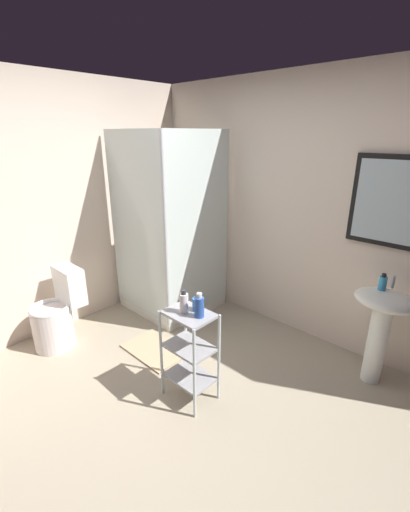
{
  "coord_description": "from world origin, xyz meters",
  "views": [
    {
      "loc": [
        1.52,
        -1.14,
        1.96
      ],
      "look_at": [
        -0.21,
        0.69,
        1.04
      ],
      "focal_mm": 23.82,
      "sensor_mm": 36.0,
      "label": 1
    }
  ],
  "objects_px": {
    "rinse_cup": "(197,304)",
    "shampoo_bottle_blue": "(199,306)",
    "bath_mat": "(155,349)",
    "shower_stall": "(171,273)",
    "toilet": "(57,315)",
    "hand_soap_bottle": "(383,283)",
    "pedestal_sink": "(382,319)",
    "storage_cart": "(190,349)",
    "lotion_bottle_white": "(184,303)"
  },
  "relations": [
    {
      "from": "pedestal_sink",
      "to": "shampoo_bottle_blue",
      "type": "relative_size",
      "value": 4.42
    },
    {
      "from": "pedestal_sink",
      "to": "hand_soap_bottle",
      "type": "relative_size",
      "value": 5.99
    },
    {
      "from": "shower_stall",
      "to": "toilet",
      "type": "xyz_separation_m",
      "value": [
        -0.28,
        -1.21,
        -0.15
      ]
    },
    {
      "from": "pedestal_sink",
      "to": "shampoo_bottle_blue",
      "type": "bearing_deg",
      "value": -127.15
    },
    {
      "from": "hand_soap_bottle",
      "to": "bath_mat",
      "type": "xyz_separation_m",
      "value": [
        -1.59,
        -1.02,
        -0.86
      ]
    },
    {
      "from": "toilet",
      "to": "hand_soap_bottle",
      "type": "bearing_deg",
      "value": 33.79
    },
    {
      "from": "shampoo_bottle_blue",
      "to": "pedestal_sink",
      "type": "bearing_deg",
      "value": 52.85
    },
    {
      "from": "storage_cart",
      "to": "bath_mat",
      "type": "bearing_deg",
      "value": 164.87
    },
    {
      "from": "rinse_cup",
      "to": "shampoo_bottle_blue",
      "type": "bearing_deg",
      "value": -37.18
    },
    {
      "from": "rinse_cup",
      "to": "pedestal_sink",
      "type": "bearing_deg",
      "value": 49.18
    },
    {
      "from": "shower_stall",
      "to": "toilet",
      "type": "relative_size",
      "value": 2.63
    },
    {
      "from": "toilet",
      "to": "hand_soap_bottle",
      "type": "distance_m",
      "value": 2.89
    },
    {
      "from": "shower_stall",
      "to": "bath_mat",
      "type": "distance_m",
      "value": 0.93
    },
    {
      "from": "hand_soap_bottle",
      "to": "bath_mat",
      "type": "distance_m",
      "value": 2.07
    },
    {
      "from": "pedestal_sink",
      "to": "toilet",
      "type": "height_order",
      "value": "pedestal_sink"
    },
    {
      "from": "storage_cart",
      "to": "rinse_cup",
      "type": "xyz_separation_m",
      "value": [
        0.02,
        0.07,
        0.35
      ]
    },
    {
      "from": "shower_stall",
      "to": "lotion_bottle_white",
      "type": "xyz_separation_m",
      "value": [
        1.13,
        -0.85,
        0.35
      ]
    },
    {
      "from": "lotion_bottle_white",
      "to": "shower_stall",
      "type": "bearing_deg",
      "value": 142.97
    },
    {
      "from": "toilet",
      "to": "pedestal_sink",
      "type": "bearing_deg",
      "value": 32.85
    },
    {
      "from": "shower_stall",
      "to": "pedestal_sink",
      "type": "relative_size",
      "value": 2.47
    },
    {
      "from": "storage_cart",
      "to": "shampoo_bottle_blue",
      "type": "bearing_deg",
      "value": 8.61
    },
    {
      "from": "toilet",
      "to": "rinse_cup",
      "type": "bearing_deg",
      "value": 17.21
    },
    {
      "from": "shampoo_bottle_blue",
      "to": "rinse_cup",
      "type": "xyz_separation_m",
      "value": [
        -0.07,
        0.06,
        -0.03
      ]
    },
    {
      "from": "shower_stall",
      "to": "lotion_bottle_white",
      "type": "distance_m",
      "value": 1.46
    },
    {
      "from": "pedestal_sink",
      "to": "hand_soap_bottle",
      "type": "height_order",
      "value": "hand_soap_bottle"
    },
    {
      "from": "hand_soap_bottle",
      "to": "lotion_bottle_white",
      "type": "bearing_deg",
      "value": -128.11
    },
    {
      "from": "shower_stall",
      "to": "hand_soap_bottle",
      "type": "xyz_separation_m",
      "value": [
        2.08,
        0.37,
        0.41
      ]
    },
    {
      "from": "toilet",
      "to": "shampoo_bottle_blue",
      "type": "relative_size",
      "value": 4.15
    },
    {
      "from": "shampoo_bottle_blue",
      "to": "shower_stall",
      "type": "bearing_deg",
      "value": 146.75
    },
    {
      "from": "shower_stall",
      "to": "shampoo_bottle_blue",
      "type": "height_order",
      "value": "shower_stall"
    },
    {
      "from": "hand_soap_bottle",
      "to": "lotion_bottle_white",
      "type": "height_order",
      "value": "hand_soap_bottle"
    },
    {
      "from": "storage_cart",
      "to": "hand_soap_bottle",
      "type": "xyz_separation_m",
      "value": [
        0.92,
        1.2,
        0.43
      ]
    },
    {
      "from": "shower_stall",
      "to": "hand_soap_bottle",
      "type": "distance_m",
      "value": 2.15
    },
    {
      "from": "shower_stall",
      "to": "storage_cart",
      "type": "distance_m",
      "value": 1.43
    },
    {
      "from": "pedestal_sink",
      "to": "lotion_bottle_white",
      "type": "bearing_deg",
      "value": -130.07
    },
    {
      "from": "shower_stall",
      "to": "rinse_cup",
      "type": "height_order",
      "value": "shower_stall"
    },
    {
      "from": "rinse_cup",
      "to": "bath_mat",
      "type": "relative_size",
      "value": 0.16
    },
    {
      "from": "bath_mat",
      "to": "pedestal_sink",
      "type": "bearing_deg",
      "value": 31.22
    },
    {
      "from": "toilet",
      "to": "storage_cart",
      "type": "height_order",
      "value": "toilet"
    },
    {
      "from": "pedestal_sink",
      "to": "shower_stall",
      "type": "bearing_deg",
      "value": -170.92
    },
    {
      "from": "shower_stall",
      "to": "bath_mat",
      "type": "bearing_deg",
      "value": -53.07
    },
    {
      "from": "storage_cart",
      "to": "rinse_cup",
      "type": "bearing_deg",
      "value": 76.87
    },
    {
      "from": "shower_stall",
      "to": "lotion_bottle_white",
      "type": "bearing_deg",
      "value": -37.03
    },
    {
      "from": "toilet",
      "to": "hand_soap_bottle",
      "type": "relative_size",
      "value": 5.62
    },
    {
      "from": "storage_cart",
      "to": "shampoo_bottle_blue",
      "type": "xyz_separation_m",
      "value": [
        0.09,
        0.01,
        0.38
      ]
    },
    {
      "from": "lotion_bottle_white",
      "to": "storage_cart",
      "type": "bearing_deg",
      "value": 28.29
    },
    {
      "from": "hand_soap_bottle",
      "to": "rinse_cup",
      "type": "relative_size",
      "value": 1.39
    },
    {
      "from": "hand_soap_bottle",
      "to": "shampoo_bottle_blue",
      "type": "bearing_deg",
      "value": -125.04
    },
    {
      "from": "toilet",
      "to": "lotion_bottle_white",
      "type": "xyz_separation_m",
      "value": [
        1.4,
        0.36,
        0.5
      ]
    },
    {
      "from": "shampoo_bottle_blue",
      "to": "storage_cart",
      "type": "bearing_deg",
      "value": -171.39
    }
  ]
}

